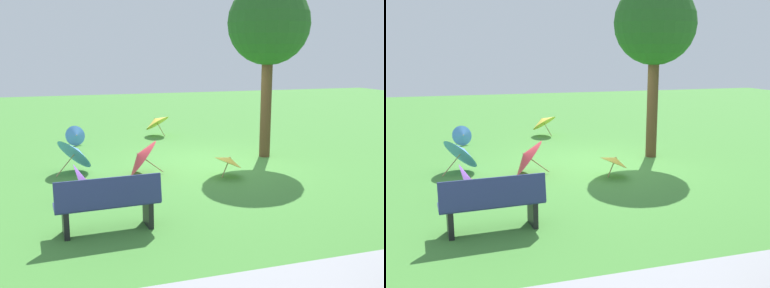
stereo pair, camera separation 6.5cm
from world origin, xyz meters
TOP-DOWN VIEW (x-y plane):
  - ground at (0.00, 0.00)m, footprint 40.00×40.00m
  - park_bench at (3.01, 3.71)m, footprint 1.62×0.56m
  - shade_tree at (-1.64, -0.27)m, footprint 2.10×2.10m
  - parasol_blue_0 at (3.08, -3.28)m, footprint 0.66×0.63m
  - parasol_blue_1 at (3.25, -0.10)m, footprint 1.10×1.17m
  - parasol_yellow_0 at (0.05, 1.32)m, footprint 0.77×0.78m
  - parasol_purple_0 at (3.26, 1.89)m, footprint 0.60×0.70m
  - parasol_red_0 at (1.88, 0.54)m, footprint 0.96×1.09m
  - parasol_yellow_1 at (0.42, -4.15)m, footprint 1.18×1.19m

SIDE VIEW (x-z plane):
  - ground at x=0.00m, z-range 0.00..0.00m
  - parasol_blue_0 at x=3.08m, z-range 0.00..0.61m
  - parasol_purple_0 at x=3.26m, z-range 0.00..0.70m
  - parasol_yellow_0 at x=0.05m, z-range 0.09..0.67m
  - parasol_red_0 at x=1.88m, z-range 0.00..0.87m
  - park_bench at x=3.01m, z-range 0.01..0.92m
  - parasol_blue_1 at x=3.25m, z-range 0.04..0.93m
  - parasol_yellow_1 at x=0.42m, z-range 0.09..0.90m
  - shade_tree at x=-1.64m, z-range 1.15..5.66m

